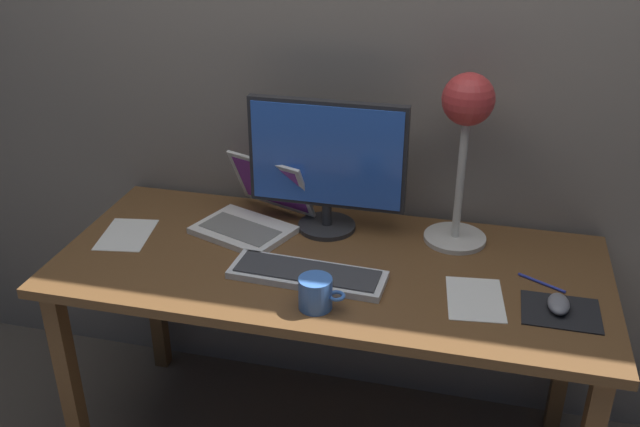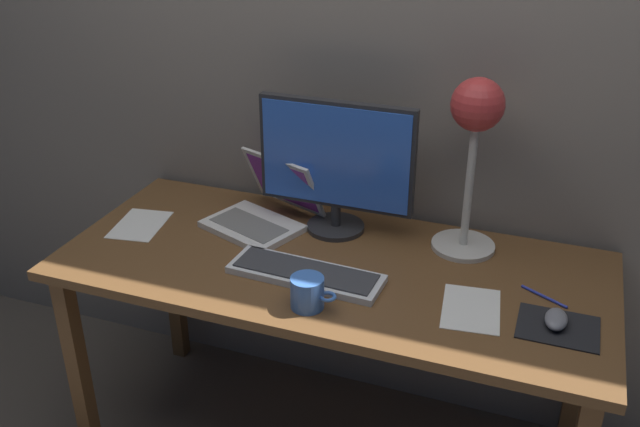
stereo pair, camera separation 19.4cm
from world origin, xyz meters
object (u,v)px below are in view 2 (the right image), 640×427
(laptop, at_px, (267,205))
(pen, at_px, (544,297))
(mouse, at_px, (556,319))
(coffee_mug, at_px, (308,293))
(monitor, at_px, (336,162))
(desk_lamp, at_px, (475,129))
(keyboard_main, at_px, (306,273))

(laptop, relative_size, pen, 2.71)
(mouse, relative_size, coffee_mug, 0.77)
(monitor, relative_size, laptop, 1.28)
(monitor, relative_size, pen, 3.48)
(monitor, height_order, desk_lamp, desk_lamp)
(coffee_mug, bearing_deg, mouse, 12.44)
(desk_lamp, height_order, coffee_mug, desk_lamp)
(desk_lamp, bearing_deg, pen, -37.91)
(monitor, height_order, laptop, monitor)
(keyboard_main, bearing_deg, pen, 10.92)
(mouse, height_order, pen, mouse)
(monitor, distance_m, pen, 0.72)
(monitor, bearing_deg, coffee_mug, -80.35)
(monitor, height_order, mouse, monitor)
(laptop, distance_m, desk_lamp, 0.70)
(laptop, xyz_separation_m, coffee_mug, (0.30, -0.41, -0.02))
(keyboard_main, bearing_deg, desk_lamp, 39.62)
(keyboard_main, xyz_separation_m, pen, (0.64, 0.12, -0.01))
(desk_lamp, height_order, pen, desk_lamp)
(laptop, xyz_separation_m, pen, (0.88, -0.15, -0.06))
(laptop, relative_size, mouse, 3.96)
(monitor, bearing_deg, mouse, -23.47)
(monitor, relative_size, desk_lamp, 0.93)
(laptop, height_order, coffee_mug, laptop)
(keyboard_main, relative_size, laptop, 1.17)
(monitor, relative_size, keyboard_main, 1.09)
(keyboard_main, relative_size, mouse, 4.65)
(monitor, relative_size, mouse, 5.08)
(monitor, distance_m, coffee_mug, 0.48)
(keyboard_main, distance_m, desk_lamp, 0.62)
(monitor, xyz_separation_m, keyboard_main, (0.02, -0.30, -0.22))
(keyboard_main, bearing_deg, monitor, 92.94)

